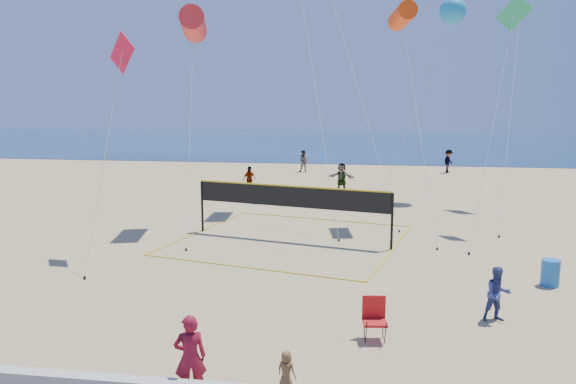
# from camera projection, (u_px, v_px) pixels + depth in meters

# --- Properties ---
(ground) EXTENTS (120.00, 120.00, 0.00)m
(ground) POSITION_uv_depth(u_px,v_px,m) (337.00, 351.00, 13.13)
(ground) COLOR tan
(ground) RESTS_ON ground
(ocean) EXTENTS (140.00, 50.00, 0.03)m
(ocean) POSITION_uv_depth(u_px,v_px,m) (366.00, 142.00, 73.60)
(ocean) COLOR #112450
(ocean) RESTS_ON ground
(woman) EXTENTS (0.74, 0.61, 1.73)m
(woman) POSITION_uv_depth(u_px,v_px,m) (190.00, 357.00, 10.94)
(woman) COLOR maroon
(woman) RESTS_ON ground
(toddler) EXTENTS (0.42, 0.35, 0.74)m
(toddler) POSITION_uv_depth(u_px,v_px,m) (286.00, 371.00, 10.19)
(toddler) COLOR brown
(toddler) RESTS_ON seawall
(bystander_a) EXTENTS (0.82, 0.70, 1.48)m
(bystander_a) POSITION_uv_depth(u_px,v_px,m) (498.00, 294.00, 14.82)
(bystander_a) COLOR navy
(bystander_a) RESTS_ON ground
(far_person_0) EXTENTS (0.91, 0.99, 1.63)m
(far_person_0) POSITION_uv_depth(u_px,v_px,m) (249.00, 179.00, 35.03)
(far_person_0) COLOR gray
(far_person_0) RESTS_ON ground
(far_person_1) EXTENTS (1.78, 0.89, 1.84)m
(far_person_1) POSITION_uv_depth(u_px,v_px,m) (342.00, 178.00, 34.95)
(far_person_1) COLOR gray
(far_person_1) RESTS_ON ground
(far_person_3) EXTENTS (0.91, 0.75, 1.72)m
(far_person_3) POSITION_uv_depth(u_px,v_px,m) (304.00, 161.00, 44.48)
(far_person_3) COLOR gray
(far_person_3) RESTS_ON ground
(far_person_4) EXTENTS (1.18, 1.36, 1.82)m
(far_person_4) POSITION_uv_depth(u_px,v_px,m) (448.00, 161.00, 44.04)
(far_person_4) COLOR gray
(far_person_4) RESTS_ON ground
(camp_chair) EXTENTS (0.63, 0.76, 1.18)m
(camp_chair) POSITION_uv_depth(u_px,v_px,m) (374.00, 316.00, 13.71)
(camp_chair) COLOR #B51415
(camp_chair) RESTS_ON ground
(trash_barrel) EXTENTS (0.64, 0.64, 0.84)m
(trash_barrel) POSITION_uv_depth(u_px,v_px,m) (550.00, 273.00, 17.65)
(trash_barrel) COLOR blue
(trash_barrel) RESTS_ON ground
(volleyball_net) EXTENTS (10.31, 10.20, 2.30)m
(volleyball_net) POSITION_uv_depth(u_px,v_px,m) (291.00, 203.00, 23.15)
(volleyball_net) COLOR black
(volleyball_net) RESTS_ON ground
(kite_0) EXTENTS (1.68, 5.66, 9.71)m
(kite_0) POSITION_uv_depth(u_px,v_px,m) (193.00, 24.00, 24.48)
(kite_0) COLOR red
(kite_0) RESTS_ON ground
(kite_2) EXTENTS (2.09, 5.75, 10.01)m
(kite_2) POSITION_uv_depth(u_px,v_px,m) (402.00, 16.00, 24.97)
(kite_2) COLOR #EC400B
(kite_2) RESTS_ON ground
(kite_3) EXTENTS (1.34, 3.91, 8.24)m
(kite_3) POSITION_uv_depth(u_px,v_px,m) (120.00, 64.00, 20.32)
(kite_3) COLOR red
(kite_3) RESTS_ON ground
(kite_4) EXTENTS (2.88, 5.39, 10.22)m
(kite_4) POSITION_uv_depth(u_px,v_px,m) (512.00, 27.00, 23.88)
(kite_4) COLOR #2BBB6B
(kite_4) RESTS_ON ground
(kite_7) EXTENTS (4.90, 4.61, 11.40)m
(kite_7) POSITION_uv_depth(u_px,v_px,m) (453.00, 11.00, 31.40)
(kite_7) COLOR #1C85C7
(kite_7) RESTS_ON ground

